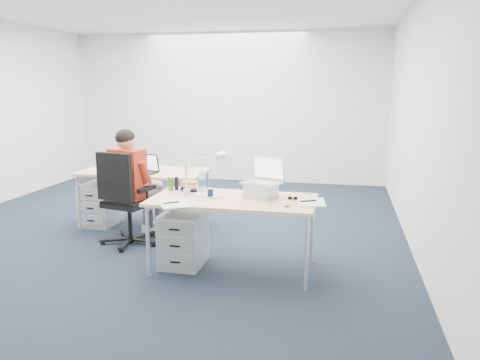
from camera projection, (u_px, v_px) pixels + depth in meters
name	position (u px, v px, depth m)	size (l,w,h in m)	color
floor	(158.00, 233.00, 5.82)	(7.00, 7.00, 0.00)	black
room	(153.00, 94.00, 5.49)	(6.02, 7.02, 2.80)	silver
desk_near	(233.00, 203.00, 4.55)	(1.60, 0.80, 0.73)	#D4B57A
desk_far	(144.00, 174.00, 6.04)	(1.60, 0.80, 0.73)	#D4B57A
office_chair	(128.00, 218.00, 5.38)	(0.81, 0.81, 1.09)	black
seated_person	(137.00, 185.00, 5.47)	(0.56, 0.79, 1.32)	#B52F19
drawer_pedestal_near	(184.00, 239.00, 4.76)	(0.40, 0.50, 0.55)	#AFB2B4
drawer_pedestal_far	(100.00, 204.00, 6.16)	(0.40, 0.50, 0.55)	#AFB2B4
silver_laptop	(261.00, 178.00, 4.58)	(0.35, 0.28, 0.38)	silver
wireless_keyboard	(207.00, 196.00, 4.62)	(0.29, 0.12, 0.01)	white
computer_mouse	(286.00, 204.00, 4.25)	(0.07, 0.11, 0.04)	white
headphones	(189.00, 189.00, 4.85)	(0.21, 0.16, 0.03)	black
can_koozie	(210.00, 193.00, 4.57)	(0.06, 0.06, 0.10)	#151D42
water_bottle	(202.00, 180.00, 4.86)	(0.07, 0.07, 0.23)	silver
bear_figurine	(171.00, 183.00, 4.88)	(0.08, 0.06, 0.15)	#2C711E
book_stack	(190.00, 185.00, 4.97)	(0.17, 0.13, 0.08)	silver
cordless_phone	(177.00, 183.00, 4.90)	(0.04, 0.02, 0.14)	black
papers_left	(173.00, 204.00, 4.31)	(0.23, 0.33, 0.01)	#FFEA93
papers_right	(311.00, 202.00, 4.37)	(0.23, 0.33, 0.01)	#FFEA93
sunglasses	(293.00, 198.00, 4.49)	(0.10, 0.04, 0.02)	black
desk_lamp	(200.00, 172.00, 4.62)	(0.42, 0.15, 0.48)	silver
dark_laptop	(141.00, 164.00, 5.80)	(0.34, 0.33, 0.25)	black
far_cup	(187.00, 166.00, 6.03)	(0.08, 0.08, 0.11)	white
far_papers	(114.00, 168.00, 6.22)	(0.22, 0.31, 0.01)	white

